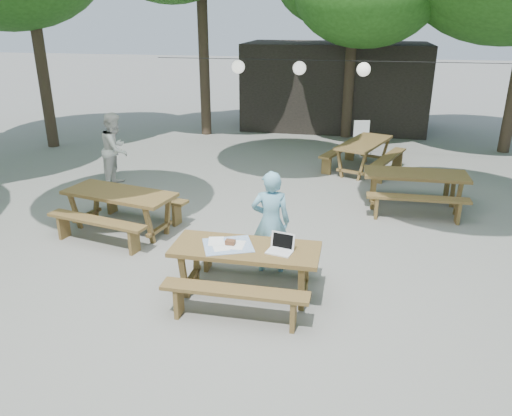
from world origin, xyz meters
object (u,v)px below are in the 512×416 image
object	(u,v)px
main_picnic_table	(246,271)
plastic_chair	(362,144)
picnic_table_nw	(121,211)
woman	(271,222)
second_person	(116,149)

from	to	relation	value
main_picnic_table	plastic_chair	bearing A→B (deg)	79.37
picnic_table_nw	plastic_chair	distance (m)	7.65
woman	plastic_chair	size ratio (longest dim) A/B	1.76
woman	picnic_table_nw	bearing A→B (deg)	-26.19
picnic_table_nw	second_person	world-z (taller)	second_person
woman	second_person	xyz separation A→B (m)	(-4.17, 3.39, 0.03)
woman	main_picnic_table	bearing A→B (deg)	67.68
second_person	woman	bearing A→B (deg)	-133.61
main_picnic_table	woman	world-z (taller)	woman
second_person	main_picnic_table	bearing A→B (deg)	-141.18
picnic_table_nw	woman	bearing A→B (deg)	-5.29
second_person	picnic_table_nw	bearing A→B (deg)	-157.13
main_picnic_table	woman	distance (m)	0.94
second_person	plastic_chair	xyz separation A→B (m)	(5.49, 3.91, -0.57)
picnic_table_nw	woman	distance (m)	3.05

